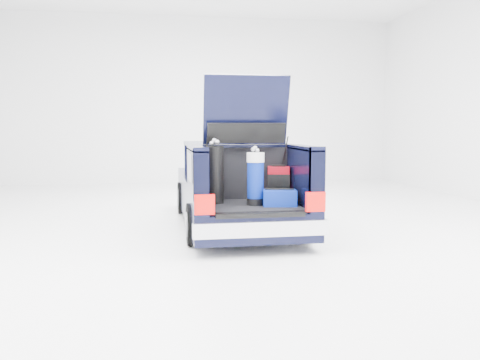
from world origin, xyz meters
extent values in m
plane|color=white|center=(0.00, 0.00, 0.00)|extent=(14.00, 14.00, 0.00)
cube|color=black|center=(0.00, 0.65, 0.50)|extent=(1.75, 3.00, 0.70)
cube|color=black|center=(0.00, 2.22, 0.40)|extent=(1.70, 0.30, 0.50)
cube|color=silver|center=(0.00, 2.36, 0.33)|extent=(1.72, 0.10, 0.22)
cube|color=black|center=(0.00, 0.15, 1.12)|extent=(1.55, 1.95, 0.54)
cube|color=black|center=(0.00, 0.15, 1.41)|extent=(1.62, 2.05, 0.06)
cube|color=black|center=(0.00, -1.50, 0.35)|extent=(1.75, 1.30, 0.40)
cube|color=black|center=(0.00, -1.48, 0.57)|extent=(1.32, 1.18, 0.05)
cube|color=black|center=(-0.78, -1.50, 0.97)|extent=(0.20, 1.30, 0.85)
cube|color=black|center=(0.78, -1.50, 0.97)|extent=(0.20, 1.30, 0.85)
cube|color=black|center=(-0.78, -1.50, 1.41)|extent=(0.20, 1.30, 0.06)
cube|color=black|center=(0.78, -1.50, 1.41)|extent=(0.20, 1.30, 0.06)
cube|color=black|center=(0.00, -0.88, 0.97)|extent=(1.36, 0.08, 0.84)
cube|color=silver|center=(0.00, -2.18, 0.38)|extent=(1.80, 0.12, 0.20)
cube|color=#B10B07|center=(-0.74, -2.15, 0.72)|extent=(0.26, 0.07, 0.26)
cube|color=#B10B07|center=(0.74, -2.15, 0.72)|extent=(0.26, 0.07, 0.26)
cube|color=black|center=(0.00, -2.15, 0.56)|extent=(1.20, 0.06, 0.06)
cube|color=black|center=(0.00, -1.05, 1.96)|extent=(1.28, 0.33, 1.03)
cube|color=black|center=(0.00, -1.01, 2.10)|extent=(0.95, 0.17, 0.54)
cylinder|color=black|center=(-0.82, 1.45, 0.31)|extent=(0.20, 0.62, 0.62)
cylinder|color=slate|center=(-0.82, 1.45, 0.31)|extent=(0.23, 0.36, 0.36)
cylinder|color=black|center=(0.82, 1.45, 0.31)|extent=(0.20, 0.62, 0.62)
cylinder|color=slate|center=(0.82, 1.45, 0.31)|extent=(0.23, 0.36, 0.36)
cylinder|color=black|center=(-0.82, -1.35, 0.31)|extent=(0.20, 0.62, 0.62)
cylinder|color=slate|center=(-0.82, -1.35, 0.31)|extent=(0.23, 0.36, 0.36)
cylinder|color=black|center=(0.82, -1.35, 0.31)|extent=(0.20, 0.62, 0.62)
cylinder|color=slate|center=(0.82, -1.35, 0.31)|extent=(0.23, 0.36, 0.36)
cube|color=maroon|center=(0.50, -1.08, 0.85)|extent=(0.36, 0.26, 0.51)
cube|color=black|center=(0.50, -1.08, 1.12)|extent=(0.21, 0.09, 0.03)
cube|color=black|center=(0.50, -1.18, 0.80)|extent=(0.33, 0.08, 0.39)
cylinder|color=black|center=(-0.50, -1.27, 1.02)|extent=(0.35, 0.36, 0.84)
cube|color=white|center=(-0.50, -1.16, 1.05)|extent=(0.10, 0.06, 0.30)
sphere|color=#99999E|center=(-0.54, -1.25, 1.47)|extent=(0.07, 0.07, 0.07)
sphere|color=#99999E|center=(-0.47, -1.30, 1.49)|extent=(0.07, 0.07, 0.07)
cylinder|color=black|center=(0.05, -1.53, 0.65)|extent=(0.26, 0.26, 0.10)
cylinder|color=navy|center=(0.05, -1.53, 0.96)|extent=(0.24, 0.24, 0.53)
cylinder|color=white|center=(0.05, -1.53, 1.28)|extent=(0.26, 0.26, 0.14)
sphere|color=#99999E|center=(0.08, -1.51, 1.38)|extent=(0.06, 0.06, 0.06)
sphere|color=#99999E|center=(0.05, -1.49, 1.41)|extent=(0.06, 0.06, 0.06)
cube|color=navy|center=(0.37, -1.66, 0.71)|extent=(0.51, 0.37, 0.22)
cylinder|color=black|center=(0.37, -1.66, 0.83)|extent=(0.41, 0.09, 0.02)
camera|label=1|loc=(-1.36, -8.57, 1.71)|focal=38.00mm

